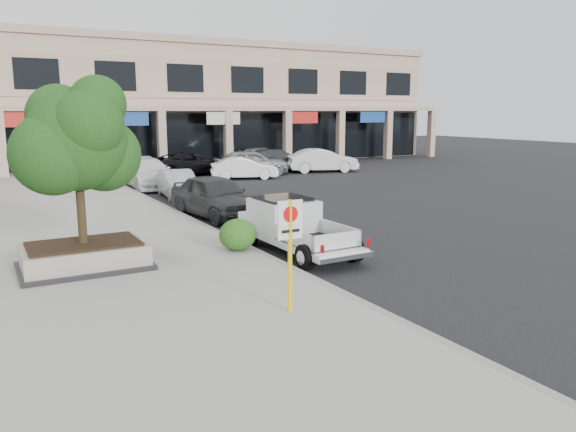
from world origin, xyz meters
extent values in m
plane|color=black|center=(0.00, 0.00, 0.00)|extent=(120.00, 120.00, 0.00)
cube|color=gray|center=(-5.50, 6.00, 0.07)|extent=(8.00, 52.00, 0.15)
cube|color=gray|center=(-1.55, 6.00, 0.07)|extent=(0.20, 52.00, 0.15)
cube|color=tan|center=(8.00, 34.00, 4.50)|extent=(40.00, 10.00, 9.00)
cube|color=tan|center=(8.00, 34.00, 9.25)|extent=(40.40, 10.40, 0.50)
cube|color=tan|center=(8.00, 27.90, 4.30)|extent=(40.00, 2.20, 0.35)
cube|color=tan|center=(28.00, 27.05, 2.10)|extent=(0.55, 0.55, 4.20)
cube|color=black|center=(8.00, 28.95, 2.00)|extent=(39.20, 0.08, 3.90)
cube|color=black|center=(-6.27, 3.33, 0.21)|extent=(3.20, 2.20, 0.12)
cube|color=gray|center=(-6.27, 3.33, 0.52)|extent=(3.00, 2.00, 0.50)
cube|color=black|center=(-6.27, 3.33, 0.80)|extent=(2.70, 1.70, 0.06)
cylinder|color=black|center=(-6.27, 3.33, 1.93)|extent=(0.22, 0.22, 2.20)
sphere|color=#103C12|center=(-6.27, 3.33, 3.43)|extent=(2.50, 2.50, 2.50)
sphere|color=#103C12|center=(-5.57, 3.63, 3.03)|extent=(1.90, 1.90, 1.90)
sphere|color=#103C12|center=(-6.57, 3.83, 4.03)|extent=(1.60, 1.60, 1.60)
cylinder|color=yellow|center=(-3.20, -2.04, 1.30)|extent=(0.09, 0.09, 2.30)
cube|color=white|center=(-3.20, -2.04, 2.05)|extent=(0.55, 0.03, 0.78)
cylinder|color=red|center=(-3.20, -2.07, 2.17)|extent=(0.32, 0.01, 0.32)
ellipsoid|color=#204914|center=(-2.04, 3.11, 0.62)|extent=(1.10, 0.99, 0.93)
imported|color=#2A2D2F|center=(-0.34, 9.00, 0.84)|extent=(2.55, 5.12, 1.68)
imported|color=#A5A7AD|center=(-0.03, 14.60, 0.67)|extent=(1.75, 4.17, 1.34)
imported|color=white|center=(-0.31, 18.91, 0.79)|extent=(2.28, 5.46, 1.57)
imported|color=black|center=(-0.75, 25.16, 0.69)|extent=(2.62, 5.13, 1.39)
imported|color=#999CA0|center=(7.18, 21.50, 0.84)|extent=(5.18, 2.82, 1.67)
imported|color=white|center=(5.92, 19.83, 0.67)|extent=(4.29, 2.58, 1.34)
imported|color=#303335|center=(9.78, 22.77, 0.77)|extent=(5.49, 2.60, 1.55)
imported|color=black|center=(3.74, 23.38, 0.75)|extent=(5.62, 2.98, 1.50)
imported|color=#ACB0B5|center=(10.98, 27.52, 0.72)|extent=(4.39, 2.20, 1.43)
imported|color=silver|center=(12.25, 20.84, 0.79)|extent=(5.10, 2.92, 1.59)
camera|label=1|loc=(-8.54, -11.49, 4.18)|focal=35.00mm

